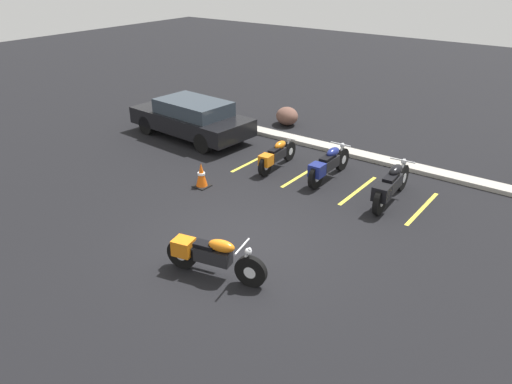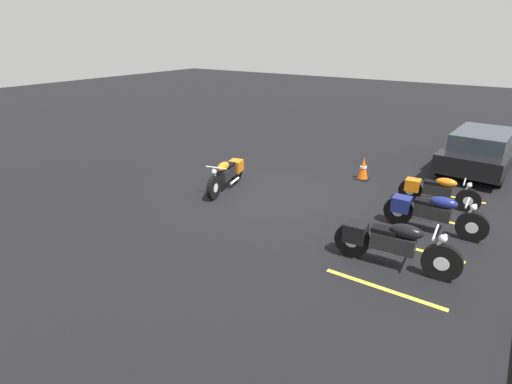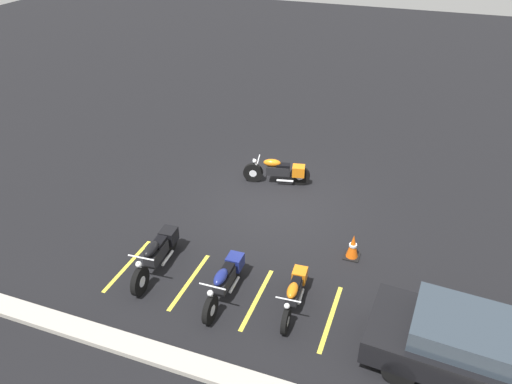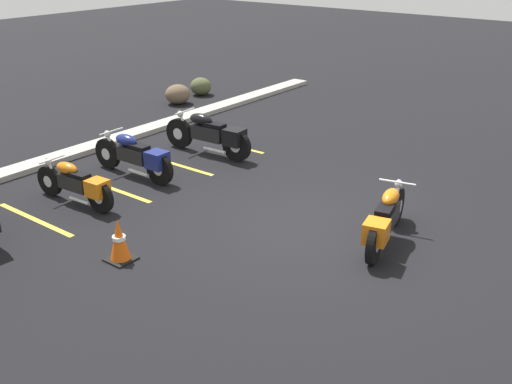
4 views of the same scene
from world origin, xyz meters
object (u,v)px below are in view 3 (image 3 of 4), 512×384
object	(u,v)px
parked_bike_1	(226,279)
car_black	(482,350)
parked_bike_0	(294,292)
traffic_cone	(353,247)
motorcycle_orange_featured	(280,171)
parked_bike_2	(158,252)

from	to	relation	value
parked_bike_1	car_black	distance (m)	5.42
parked_bike_0	traffic_cone	bearing A→B (deg)	154.25
parked_bike_0	car_black	distance (m)	3.87
traffic_cone	parked_bike_1	bearing A→B (deg)	43.87
motorcycle_orange_featured	car_black	distance (m)	8.12
motorcycle_orange_featured	parked_bike_2	size ratio (longest dim) A/B	0.90
parked_bike_0	parked_bike_1	xyz separation A→B (m)	(1.58, 0.19, 0.05)
parked_bike_1	parked_bike_2	bearing A→B (deg)	-99.87
car_black	motorcycle_orange_featured	bearing A→B (deg)	139.51
parked_bike_2	car_black	world-z (taller)	car_black
parked_bike_1	car_black	size ratio (longest dim) A/B	0.49
motorcycle_orange_featured	parked_bike_1	bearing A→B (deg)	81.69
parked_bike_1	traffic_cone	world-z (taller)	parked_bike_1
parked_bike_0	traffic_cone	xyz separation A→B (m)	(-0.89, -2.19, -0.09)
parked_bike_0	parked_bike_1	bearing A→B (deg)	-86.54
parked_bike_2	car_black	bearing A→B (deg)	81.17
parked_bike_2	car_black	distance (m)	7.36
parked_bike_0	car_black	bearing A→B (deg)	77.96
parked_bike_0	parked_bike_1	world-z (taller)	parked_bike_1
car_black	traffic_cone	distance (m)	4.04
traffic_cone	car_black	bearing A→B (deg)	136.65
car_black	parked_bike_2	bearing A→B (deg)	178.53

